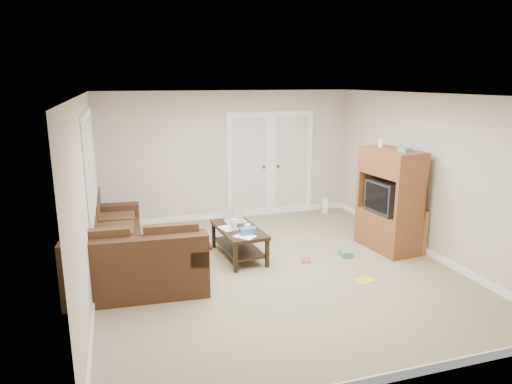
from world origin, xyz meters
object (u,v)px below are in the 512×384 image
object	(u,v)px
sectional_sofa	(120,252)
side_cabinet	(403,226)
coffee_table	(239,241)
tv_armoire	(389,200)

from	to	relation	value
sectional_sofa	side_cabinet	world-z (taller)	side_cabinet
coffee_table	side_cabinet	xyz separation A→B (m)	(2.58, -0.54, 0.16)
sectional_sofa	tv_armoire	bearing A→B (deg)	0.39
coffee_table	tv_armoire	size ratio (longest dim) A/B	0.68
sectional_sofa	side_cabinet	distance (m)	4.37
sectional_sofa	tv_armoire	xyz separation A→B (m)	(4.18, -0.25, 0.50)
tv_armoire	sectional_sofa	bearing A→B (deg)	170.48
coffee_table	side_cabinet	distance (m)	2.64
sectional_sofa	coffee_table	size ratio (longest dim) A/B	2.34
sectional_sofa	tv_armoire	world-z (taller)	tv_armoire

